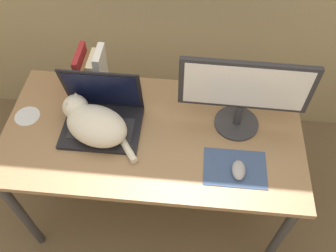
# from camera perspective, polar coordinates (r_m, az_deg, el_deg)

# --- Properties ---
(desk) EXTENTS (1.38, 0.70, 0.74)m
(desk) POSITION_cam_1_polar(r_m,az_deg,el_deg) (1.70, -2.45, -2.52)
(desk) COLOR #93704C
(desk) RESTS_ON ground_plane
(laptop) EXTENTS (0.36, 0.27, 0.28)m
(laptop) POSITION_cam_1_polar(r_m,az_deg,el_deg) (1.66, -10.51, 1.58)
(laptop) COLOR black
(laptop) RESTS_ON desk
(cat) EXTENTS (0.37, 0.29, 0.16)m
(cat) POSITION_cam_1_polar(r_m,az_deg,el_deg) (1.61, -11.83, 0.48)
(cat) COLOR beige
(cat) RESTS_ON desk
(external_monitor) EXTENTS (0.55, 0.21, 0.38)m
(external_monitor) POSITION_cam_1_polar(r_m,az_deg,el_deg) (1.54, 12.06, 5.30)
(external_monitor) COLOR #333338
(external_monitor) RESTS_ON desk
(mousepad) EXTENTS (0.27, 0.19, 0.00)m
(mousepad) POSITION_cam_1_polar(r_m,az_deg,el_deg) (1.56, 10.69, -6.63)
(mousepad) COLOR #384C75
(mousepad) RESTS_ON desk
(computer_mouse) EXTENTS (0.06, 0.10, 0.03)m
(computer_mouse) POSITION_cam_1_polar(r_m,az_deg,el_deg) (1.53, 11.26, -6.94)
(computer_mouse) COLOR #99999E
(computer_mouse) RESTS_ON mousepad
(book_row) EXTENTS (0.13, 0.17, 0.25)m
(book_row) POSITION_cam_1_polar(r_m,az_deg,el_deg) (1.77, -12.06, 8.27)
(book_row) COLOR maroon
(book_row) RESTS_ON desk
(webcam) EXTENTS (0.04, 0.04, 0.07)m
(webcam) POSITION_cam_1_polar(r_m,az_deg,el_deg) (1.80, -5.59, 7.16)
(webcam) COLOR #232328
(webcam) RESTS_ON desk
(cd_disc) EXTENTS (0.12, 0.12, 0.00)m
(cd_disc) POSITION_cam_1_polar(r_m,az_deg,el_deg) (1.83, -21.63, 1.49)
(cd_disc) COLOR silver
(cd_disc) RESTS_ON desk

